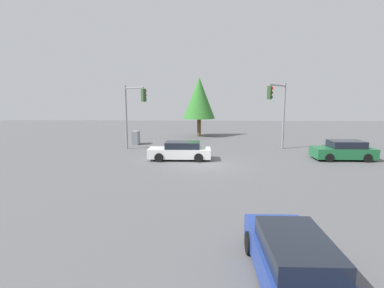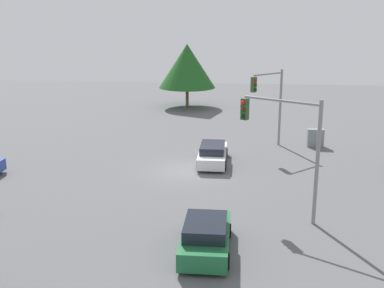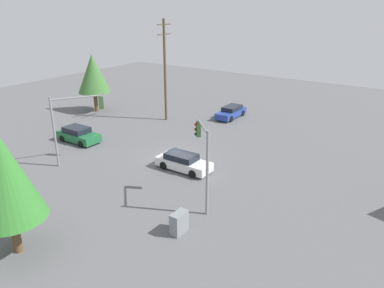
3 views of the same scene
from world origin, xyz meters
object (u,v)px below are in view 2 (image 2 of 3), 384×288
Objects in this scene: sedan_green at (206,236)px; sedan_white at (213,154)px; electrical_cabinet at (315,138)px; traffic_signal_main at (270,96)px; traffic_signal_cross at (285,135)px.

sedan_white is at bearing 91.97° from sedan_green.
sedan_green is at bearing 68.07° from electrical_cabinet.
traffic_signal_main is at bearing 10.19° from electrical_cabinet.
traffic_signal_cross is (-3.83, 8.08, 3.39)m from sedan_white.
sedan_green reaches higher than sedan_white.
electrical_cabinet is at bearing 68.07° from sedan_green.
sedan_green reaches higher than electrical_cabinet.
traffic_signal_main is at bearing 78.44° from sedan_green.
sedan_white is 0.81× the size of traffic_signal_main.
sedan_white is at bearing 33.99° from electrical_cabinet.
electrical_cabinet is at bearing 145.75° from traffic_signal_main.
sedan_white is at bearing 4.14° from traffic_signal_main.
sedan_green is 17.14m from traffic_signal_main.
sedan_white is 8.83m from electrical_cabinet.
traffic_signal_main reaches higher than electrical_cabinet.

